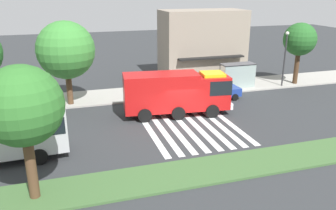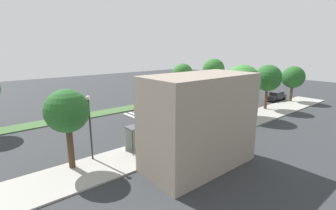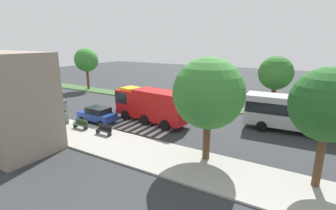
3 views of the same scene
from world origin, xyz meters
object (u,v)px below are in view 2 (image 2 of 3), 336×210
object	(u,v)px
transit_bus	(216,90)
bench_near_shelter	(173,134)
sidewalk_tree_far_west	(293,77)
median_tree_far_west	(213,70)
sidewalk_tree_center	(242,83)
bus_stop_shelter	(142,131)
street_lamp	(90,122)
bench_west_of_shelter	(194,128)
sidewalk_tree_far_east	(67,112)
fire_truck	(171,106)
median_tree_west	(183,74)
sidewalk_tree_west	(268,78)
parked_car_mid	(156,127)
parked_car_west	(276,96)

from	to	relation	value
transit_bus	bench_near_shelter	distance (m)	21.88
sidewalk_tree_far_west	median_tree_far_west	size ratio (longest dim) A/B	0.86
sidewalk_tree_center	median_tree_far_west	bearing A→B (deg)	-127.77
bus_stop_shelter	street_lamp	bearing A→B (deg)	-8.92
bench_west_of_shelter	bus_stop_shelter	bearing A→B (deg)	-0.14
sidewalk_tree_far_east	median_tree_far_west	bearing A→B (deg)	-157.36
bench_near_shelter	sidewalk_tree_far_east	size ratio (longest dim) A/B	0.25
sidewalk_tree_far_west	fire_truck	bearing A→B (deg)	-11.86
sidewalk_tree_far_west	median_tree_west	distance (m)	19.97
fire_truck	median_tree_west	bearing A→B (deg)	-132.39
sidewalk_tree_far_west	sidewalk_tree_center	size ratio (longest dim) A/B	0.87
bench_west_of_shelter	transit_bus	bearing A→B (deg)	-148.12
fire_truck	sidewalk_tree_far_west	xyz separation A→B (m)	(-24.51, 5.15, 2.53)
fire_truck	sidewalk_tree_far_east	size ratio (longest dim) A/B	1.39
sidewalk_tree_far_east	sidewalk_tree_west	bearing A→B (deg)	-180.00
transit_bus	bench_near_shelter	size ratio (longest dim) A/B	7.46
parked_car_mid	bus_stop_shelter	world-z (taller)	bus_stop_shelter
bench_near_shelter	street_lamp	xyz separation A→B (m)	(8.78, -0.77, 2.93)
bench_near_shelter	sidewalk_tree_far_west	bearing A→B (deg)	-179.27
bench_near_shelter	median_tree_far_west	size ratio (longest dim) A/B	0.22
bus_stop_shelter	median_tree_west	size ratio (longest dim) A/B	0.52
fire_truck	parked_car_mid	world-z (taller)	fire_truck
sidewalk_tree_far_west	sidewalk_tree_far_east	xyz separation A→B (m)	(39.58, 0.00, 0.32)
street_lamp	median_tree_far_west	size ratio (longest dim) A/B	0.77
parked_car_mid	sidewalk_tree_far_east	xyz separation A→B (m)	(10.30, 2.20, 3.99)
parked_car_mid	bus_stop_shelter	bearing A→B (deg)	35.38
sidewalk_tree_far_east	fire_truck	bearing A→B (deg)	-161.14
sidewalk_tree_far_east	median_tree_far_west	xyz separation A→B (m)	(-34.89, -14.55, 0.36)
transit_bus	sidewalk_tree_far_west	distance (m)	13.86
bus_stop_shelter	sidewalk_tree_west	size ratio (longest dim) A/B	0.50
parked_car_mid	median_tree_far_west	bearing A→B (deg)	-153.10
fire_truck	sidewalk_tree_center	xyz separation A→B (m)	(-8.54, 5.15, 2.96)
transit_bus	bench_near_shelter	world-z (taller)	transit_bus
fire_truck	sidewalk_tree_far_west	bearing A→B (deg)	174.81
fire_truck	transit_bus	size ratio (longest dim) A/B	0.75
fire_truck	bus_stop_shelter	distance (m)	10.04
bench_west_of_shelter	sidewalk_tree_west	world-z (taller)	sidewalk_tree_west
parked_car_mid	median_tree_far_west	world-z (taller)	median_tree_far_west
bus_stop_shelter	bench_west_of_shelter	size ratio (longest dim) A/B	2.19
parked_car_mid	sidewalk_tree_west	distance (m)	20.83
bus_stop_shelter	sidewalk_tree_far_west	world-z (taller)	sidewalk_tree_far_west
sidewalk_tree_far_west	median_tree_west	xyz separation A→B (m)	(13.67, -14.55, 0.39)
parked_car_west	sidewalk_tree_far_east	bearing A→B (deg)	4.11
parked_car_west	sidewalk_tree_center	size ratio (longest dim) A/B	0.65
bench_near_shelter	sidewalk_tree_far_east	world-z (taller)	sidewalk_tree_far_east
sidewalk_tree_west	transit_bus	bearing A→B (deg)	-86.79
bench_west_of_shelter	street_lamp	size ratio (longest dim) A/B	0.28
bus_stop_shelter	median_tree_west	bearing A→B (deg)	-142.23
transit_bus	street_lamp	xyz separation A→B (m)	(28.14, 9.33, 1.50)
median_tree_far_west	median_tree_west	xyz separation A→B (m)	(8.98, 0.00, -0.29)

